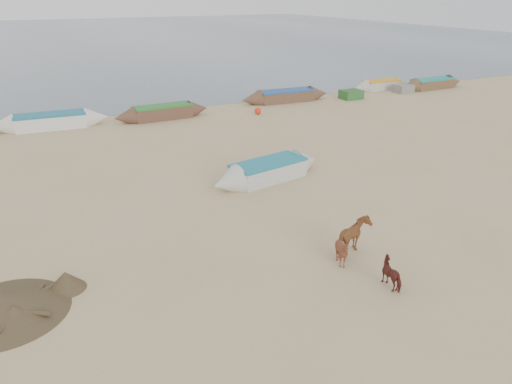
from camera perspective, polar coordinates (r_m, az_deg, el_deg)
ground at (r=14.77m, az=6.92°, el=-8.89°), size 140.00×140.00×0.00m
sea at (r=93.09m, az=-22.50°, el=15.92°), size 160.00×160.00×0.00m
cow_adult at (r=15.55m, az=11.07°, el=-5.08°), size 1.48×1.14×1.14m
calf_front at (r=14.90m, az=9.81°, el=-6.77°), size 1.06×1.02×0.90m
calf_right at (r=14.29m, az=15.47°, el=-8.94°), size 0.90×0.96×0.78m
near_canoe at (r=21.27m, az=1.42°, el=2.49°), size 5.73×2.46×0.83m
debris_pile at (r=14.30m, az=-26.95°, el=-11.33°), size 3.94×3.94×0.52m
waterline_canoes at (r=32.33m, az=-12.62°, el=8.84°), size 54.76×3.90×0.90m
beach_clutter at (r=33.00m, az=-5.53°, el=9.32°), size 44.45×3.62×0.64m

